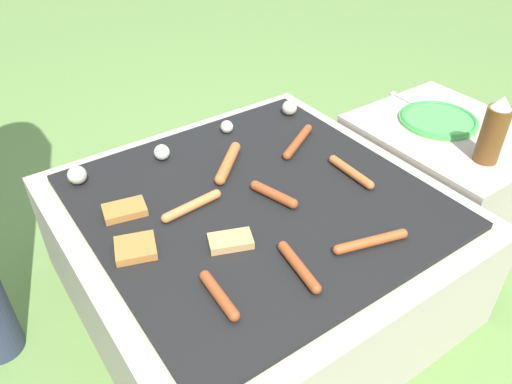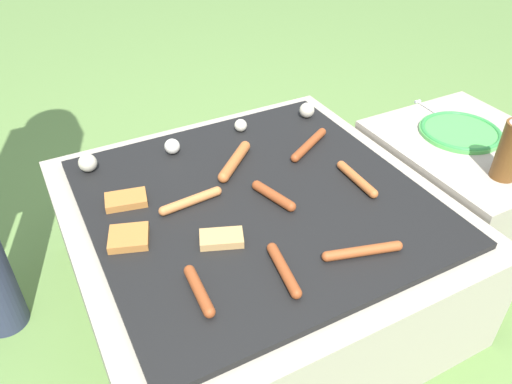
{
  "view_description": "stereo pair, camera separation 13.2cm",
  "coord_description": "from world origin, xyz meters",
  "px_view_note": "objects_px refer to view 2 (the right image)",
  "views": [
    {
      "loc": [
        -0.61,
        -0.87,
        1.17
      ],
      "look_at": [
        0.0,
        0.0,
        0.38
      ],
      "focal_mm": 35.0,
      "sensor_mm": 36.0,
      "label": 1
    },
    {
      "loc": [
        -0.49,
        -0.94,
        1.17
      ],
      "look_at": [
        0.0,
        0.0,
        0.38
      ],
      "focal_mm": 35.0,
      "sensor_mm": 36.0,
      "label": 2
    }
  ],
  "objects_px": {
    "condiment_bottle": "(512,147)",
    "fork_utensil": "(433,111)",
    "plate_colorful": "(460,131)",
    "sausage_front_center": "(273,196)"
  },
  "relations": [
    {
      "from": "sausage_front_center",
      "to": "condiment_bottle",
      "type": "xyz_separation_m",
      "value": [
        0.63,
        -0.21,
        0.08
      ]
    },
    {
      "from": "condiment_bottle",
      "to": "fork_utensil",
      "type": "distance_m",
      "value": 0.41
    },
    {
      "from": "plate_colorful",
      "to": "condiment_bottle",
      "type": "height_order",
      "value": "condiment_bottle"
    },
    {
      "from": "plate_colorful",
      "to": "fork_utensil",
      "type": "bearing_deg",
      "value": 79.26
    },
    {
      "from": "fork_utensil",
      "to": "condiment_bottle",
      "type": "bearing_deg",
      "value": -105.57
    },
    {
      "from": "fork_utensil",
      "to": "sausage_front_center",
      "type": "bearing_deg",
      "value": -166.47
    },
    {
      "from": "plate_colorful",
      "to": "fork_utensil",
      "type": "relative_size",
      "value": 1.35
    },
    {
      "from": "condiment_bottle",
      "to": "fork_utensil",
      "type": "relative_size",
      "value": 1.08
    },
    {
      "from": "condiment_bottle",
      "to": "sausage_front_center",
      "type": "bearing_deg",
      "value": 161.49
    },
    {
      "from": "condiment_bottle",
      "to": "fork_utensil",
      "type": "bearing_deg",
      "value": 74.43
    }
  ]
}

